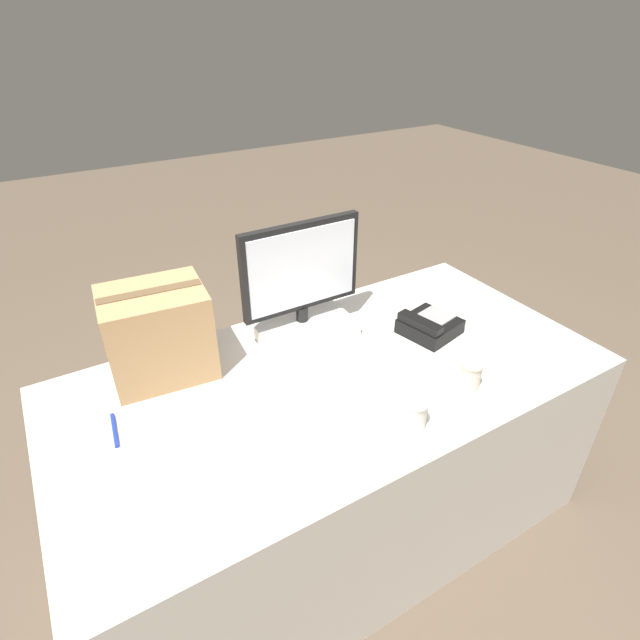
{
  "coord_description": "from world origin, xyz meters",
  "views": [
    {
      "loc": [
        -0.71,
        -1.09,
        1.77
      ],
      "look_at": [
        0.01,
        0.11,
        0.89
      ],
      "focal_mm": 28.0,
      "sensor_mm": 36.0,
      "label": 1
    }
  ],
  "objects_px": {
    "desk_phone": "(429,326)",
    "spoon": "(523,366)",
    "keyboard": "(341,383)",
    "paper_cup_left": "(415,414)",
    "paper_cup_right": "(470,375)",
    "monitor": "(302,297)",
    "sticky_note_pad": "(268,501)",
    "pen_marker": "(115,430)",
    "cardboard_box": "(158,333)"
  },
  "relations": [
    {
      "from": "paper_cup_right",
      "to": "sticky_note_pad",
      "type": "relative_size",
      "value": 1.26
    },
    {
      "from": "keyboard",
      "to": "sticky_note_pad",
      "type": "height_order",
      "value": "keyboard"
    },
    {
      "from": "keyboard",
      "to": "cardboard_box",
      "type": "height_order",
      "value": "cardboard_box"
    },
    {
      "from": "paper_cup_right",
      "to": "sticky_note_pad",
      "type": "height_order",
      "value": "paper_cup_right"
    },
    {
      "from": "paper_cup_left",
      "to": "pen_marker",
      "type": "bearing_deg",
      "value": 150.85
    },
    {
      "from": "monitor",
      "to": "spoon",
      "type": "height_order",
      "value": "monitor"
    },
    {
      "from": "paper_cup_left",
      "to": "pen_marker",
      "type": "distance_m",
      "value": 0.86
    },
    {
      "from": "monitor",
      "to": "cardboard_box",
      "type": "distance_m",
      "value": 0.51
    },
    {
      "from": "monitor",
      "to": "paper_cup_left",
      "type": "relative_size",
      "value": 5.1
    },
    {
      "from": "monitor",
      "to": "keyboard",
      "type": "bearing_deg",
      "value": -98.79
    },
    {
      "from": "pen_marker",
      "to": "keyboard",
      "type": "bearing_deg",
      "value": 82.15
    },
    {
      "from": "desk_phone",
      "to": "keyboard",
      "type": "bearing_deg",
      "value": 179.31
    },
    {
      "from": "monitor",
      "to": "pen_marker",
      "type": "bearing_deg",
      "value": -165.81
    },
    {
      "from": "monitor",
      "to": "pen_marker",
      "type": "xyz_separation_m",
      "value": [
        -0.71,
        -0.18,
        -0.14
      ]
    },
    {
      "from": "desk_phone",
      "to": "spoon",
      "type": "bearing_deg",
      "value": -79.14
    },
    {
      "from": "desk_phone",
      "to": "spoon",
      "type": "distance_m",
      "value": 0.35
    },
    {
      "from": "spoon",
      "to": "keyboard",
      "type": "bearing_deg",
      "value": -117.15
    },
    {
      "from": "paper_cup_left",
      "to": "keyboard",
      "type": "bearing_deg",
      "value": 109.04
    },
    {
      "from": "monitor",
      "to": "sticky_note_pad",
      "type": "xyz_separation_m",
      "value": [
        -0.44,
        -0.62,
        -0.14
      ]
    },
    {
      "from": "paper_cup_right",
      "to": "pen_marker",
      "type": "relative_size",
      "value": 0.66
    },
    {
      "from": "paper_cup_left",
      "to": "paper_cup_right",
      "type": "distance_m",
      "value": 0.27
    },
    {
      "from": "paper_cup_right",
      "to": "cardboard_box",
      "type": "height_order",
      "value": "cardboard_box"
    },
    {
      "from": "keyboard",
      "to": "sticky_note_pad",
      "type": "relative_size",
      "value": 5.72
    },
    {
      "from": "desk_phone",
      "to": "cardboard_box",
      "type": "height_order",
      "value": "cardboard_box"
    },
    {
      "from": "keyboard",
      "to": "spoon",
      "type": "xyz_separation_m",
      "value": [
        0.59,
        -0.23,
        -0.01
      ]
    },
    {
      "from": "keyboard",
      "to": "paper_cup_left",
      "type": "distance_m",
      "value": 0.27
    },
    {
      "from": "spoon",
      "to": "monitor",
      "type": "bearing_deg",
      "value": -142.88
    },
    {
      "from": "sticky_note_pad",
      "to": "paper_cup_left",
      "type": "bearing_deg",
      "value": 2.72
    },
    {
      "from": "paper_cup_right",
      "to": "sticky_note_pad",
      "type": "bearing_deg",
      "value": -174.69
    },
    {
      "from": "keyboard",
      "to": "spoon",
      "type": "bearing_deg",
      "value": -20.28
    },
    {
      "from": "keyboard",
      "to": "paper_cup_left",
      "type": "xyz_separation_m",
      "value": [
        0.09,
        -0.25,
        0.03
      ]
    },
    {
      "from": "paper_cup_left",
      "to": "sticky_note_pad",
      "type": "distance_m",
      "value": 0.48
    },
    {
      "from": "keyboard",
      "to": "desk_phone",
      "type": "xyz_separation_m",
      "value": [
        0.45,
        0.09,
        0.02
      ]
    },
    {
      "from": "monitor",
      "to": "spoon",
      "type": "distance_m",
      "value": 0.79
    },
    {
      "from": "keyboard",
      "to": "sticky_note_pad",
      "type": "xyz_separation_m",
      "value": [
        -0.39,
        -0.28,
        -0.01
      ]
    },
    {
      "from": "paper_cup_right",
      "to": "pen_marker",
      "type": "xyz_separation_m",
      "value": [
        -1.01,
        0.37,
        -0.04
      ]
    },
    {
      "from": "paper_cup_right",
      "to": "spoon",
      "type": "xyz_separation_m",
      "value": [
        0.24,
        -0.02,
        -0.04
      ]
    },
    {
      "from": "keyboard",
      "to": "pen_marker",
      "type": "xyz_separation_m",
      "value": [
        -0.66,
        0.16,
        -0.01
      ]
    },
    {
      "from": "monitor",
      "to": "paper_cup_right",
      "type": "distance_m",
      "value": 0.63
    },
    {
      "from": "spoon",
      "to": "desk_phone",
      "type": "bearing_deg",
      "value": -162.55
    },
    {
      "from": "sticky_note_pad",
      "to": "keyboard",
      "type": "bearing_deg",
      "value": 35.49
    },
    {
      "from": "monitor",
      "to": "sticky_note_pad",
      "type": "distance_m",
      "value": 0.78
    },
    {
      "from": "keyboard",
      "to": "desk_phone",
      "type": "distance_m",
      "value": 0.46
    },
    {
      "from": "monitor",
      "to": "spoon",
      "type": "xyz_separation_m",
      "value": [
        0.53,
        -0.57,
        -0.15
      ]
    },
    {
      "from": "desk_phone",
      "to": "spoon",
      "type": "xyz_separation_m",
      "value": [
        0.14,
        -0.32,
        -0.03
      ]
    },
    {
      "from": "keyboard",
      "to": "paper_cup_right",
      "type": "height_order",
      "value": "paper_cup_right"
    },
    {
      "from": "monitor",
      "to": "cardboard_box",
      "type": "relative_size",
      "value": 1.33
    },
    {
      "from": "monitor",
      "to": "paper_cup_left",
      "type": "distance_m",
      "value": 0.61
    },
    {
      "from": "paper_cup_left",
      "to": "sticky_note_pad",
      "type": "relative_size",
      "value": 1.2
    },
    {
      "from": "pen_marker",
      "to": "desk_phone",
      "type": "bearing_deg",
      "value": 92.43
    }
  ]
}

